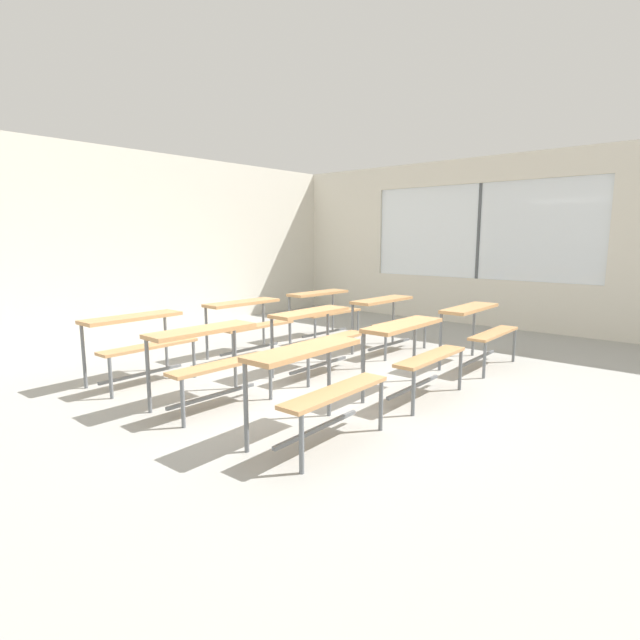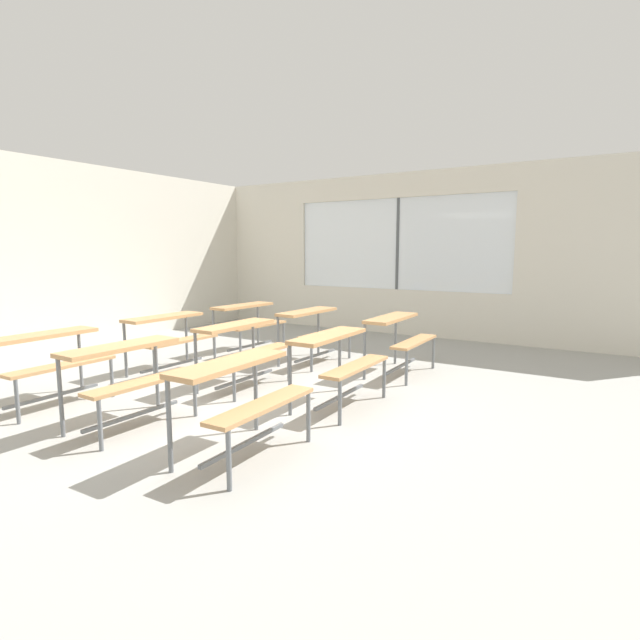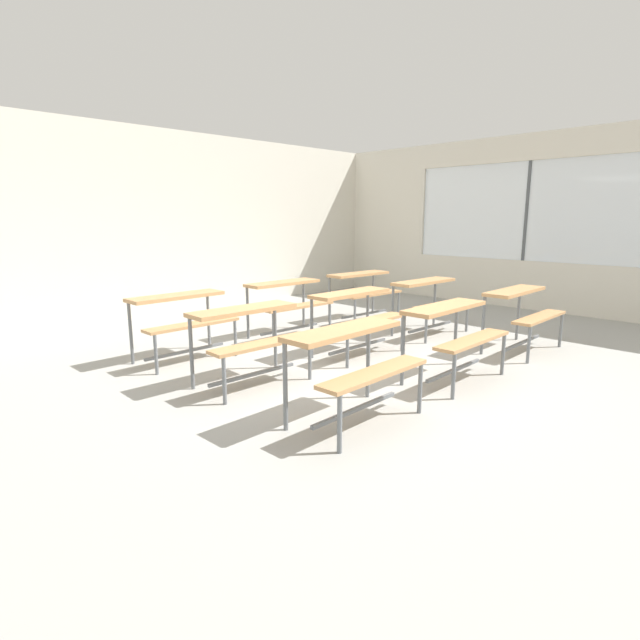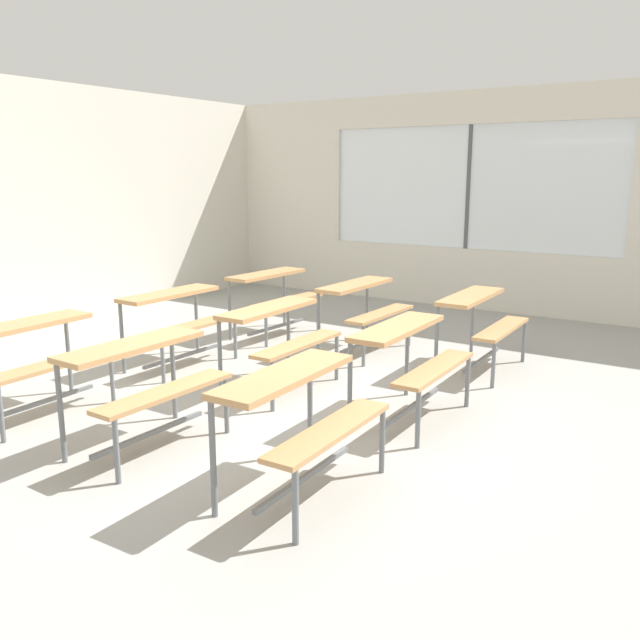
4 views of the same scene
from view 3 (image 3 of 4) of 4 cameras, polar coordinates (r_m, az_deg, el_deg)
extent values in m
cube|color=#9E9E99|center=(5.29, 4.30, -6.27)|extent=(10.00, 9.00, 0.05)
cube|color=silver|center=(8.68, -18.88, 10.38)|extent=(10.00, 0.12, 3.00)
cube|color=silver|center=(9.47, 24.75, 3.46)|extent=(0.12, 9.00, 0.85)
cube|color=silver|center=(9.47, 26.01, 17.66)|extent=(0.12, 9.00, 0.45)
cube|color=silver|center=(11.15, 7.74, 12.06)|extent=(0.12, 1.90, 1.70)
cube|color=white|center=(9.59, 22.58, 11.38)|extent=(0.02, 4.20, 1.70)
cube|color=#4C5156|center=(9.59, 22.58, 11.38)|extent=(0.06, 0.05, 1.70)
cube|color=tan|center=(3.95, 2.70, -1.24)|extent=(1.11, 0.35, 0.04)
cube|color=tan|center=(3.83, 6.28, -6.07)|extent=(1.11, 0.25, 0.03)
cylinder|color=slate|center=(3.80, -3.99, -7.43)|extent=(0.04, 0.04, 0.72)
cylinder|color=slate|center=(4.50, 5.52, -4.41)|extent=(0.04, 0.04, 0.72)
cylinder|color=slate|center=(3.49, 2.26, -11.68)|extent=(0.04, 0.04, 0.44)
cylinder|color=slate|center=(4.24, 11.37, -7.59)|extent=(0.04, 0.04, 0.44)
cube|color=slate|center=(4.05, 4.12, -10.14)|extent=(1.00, 0.06, 0.03)
cube|color=tan|center=(5.12, 14.09, 1.40)|extent=(1.11, 0.34, 0.04)
cube|color=tan|center=(5.03, 17.08, -2.22)|extent=(1.10, 0.24, 0.03)
cylinder|color=slate|center=(4.85, 9.46, -3.31)|extent=(0.04, 0.04, 0.72)
cylinder|color=slate|center=(5.68, 15.24, -1.37)|extent=(0.04, 0.04, 0.72)
cylinder|color=slate|center=(4.62, 15.03, -6.16)|extent=(0.04, 0.04, 0.44)
cylinder|color=slate|center=(5.48, 20.19, -3.66)|extent=(0.04, 0.04, 0.44)
cube|color=slate|center=(5.19, 15.09, -5.55)|extent=(1.00, 0.05, 0.03)
cube|color=tan|center=(6.52, 21.39, 3.09)|extent=(1.11, 0.35, 0.04)
cube|color=tan|center=(6.45, 23.81, 0.29)|extent=(1.11, 0.25, 0.03)
cylinder|color=slate|center=(6.18, 18.14, -0.50)|extent=(0.04, 0.04, 0.72)
cylinder|color=slate|center=(7.08, 21.71, 0.74)|extent=(0.04, 0.04, 0.72)
cylinder|color=slate|center=(6.00, 22.76, -2.56)|extent=(0.04, 0.04, 0.44)
cylinder|color=slate|center=(6.93, 25.82, -1.02)|extent=(0.04, 0.04, 0.44)
cube|color=slate|center=(6.58, 22.11, -2.40)|extent=(1.00, 0.06, 0.03)
cube|color=tan|center=(4.89, -8.79, 1.16)|extent=(1.11, 0.34, 0.04)
cube|color=tan|center=(4.70, -6.45, -2.71)|extent=(1.10, 0.24, 0.03)
cylinder|color=slate|center=(4.83, -14.49, -3.59)|extent=(0.04, 0.04, 0.72)
cylinder|color=slate|center=(5.37, -5.14, -1.75)|extent=(0.04, 0.04, 0.72)
cylinder|color=slate|center=(4.42, -10.89, -6.77)|extent=(0.04, 0.04, 0.44)
cylinder|color=slate|center=(5.00, -1.18, -4.38)|extent=(0.04, 0.04, 0.44)
cube|color=slate|center=(4.93, -7.63, -6.16)|extent=(1.00, 0.05, 0.03)
cube|color=tan|center=(5.91, 3.47, 3.06)|extent=(1.10, 0.33, 0.04)
cube|color=tan|center=(5.75, 5.83, -0.04)|extent=(1.10, 0.23, 0.03)
cylinder|color=slate|center=(5.71, -0.95, -0.89)|extent=(0.04, 0.04, 0.72)
cylinder|color=slate|center=(6.43, 5.45, 0.49)|extent=(0.04, 0.04, 0.72)
cylinder|color=slate|center=(5.38, 3.15, -3.24)|extent=(0.04, 0.04, 0.44)
cylinder|color=slate|center=(6.14, 9.39, -1.50)|extent=(0.04, 0.04, 0.44)
cube|color=slate|center=(5.94, 4.41, -3.00)|extent=(1.00, 0.04, 0.03)
cube|color=tan|center=(7.11, 11.78, 4.30)|extent=(1.11, 0.34, 0.04)
cube|color=tan|center=(6.98, 13.84, 1.74)|extent=(1.10, 0.24, 0.03)
cylinder|color=slate|center=(6.85, 8.30, 1.10)|extent=(0.04, 0.04, 0.72)
cylinder|color=slate|center=(7.65, 12.96, 2.03)|extent=(0.04, 0.04, 0.72)
cylinder|color=slate|center=(6.56, 12.03, -0.75)|extent=(0.04, 0.04, 0.44)
cylinder|color=slate|center=(7.39, 16.45, 0.41)|extent=(0.04, 0.04, 0.44)
cube|color=slate|center=(7.14, 12.50, -0.76)|extent=(1.00, 0.05, 0.03)
cube|color=tan|center=(5.90, -16.11, 2.62)|extent=(1.11, 0.34, 0.04)
cube|color=tan|center=(5.68, -14.35, -0.51)|extent=(1.10, 0.24, 0.03)
cylinder|color=slate|center=(5.87, -20.83, -1.33)|extent=(0.04, 0.04, 0.72)
cylinder|color=slate|center=(6.33, -12.63, 0.08)|extent=(0.04, 0.04, 0.72)
cylinder|color=slate|center=(5.42, -18.25, -3.71)|extent=(0.04, 0.04, 0.44)
cylinder|color=slate|center=(5.92, -9.65, -2.00)|extent=(0.04, 0.04, 0.44)
cube|color=slate|center=(5.91, -15.09, -3.47)|extent=(1.00, 0.05, 0.03)
cube|color=tan|center=(6.85, -4.26, 4.24)|extent=(1.10, 0.34, 0.04)
cube|color=tan|center=(6.65, -2.47, 1.59)|extent=(1.10, 0.24, 0.03)
cylinder|color=slate|center=(6.71, -8.27, 0.89)|extent=(0.04, 0.04, 0.72)
cylinder|color=slate|center=(7.33, -1.90, 1.90)|extent=(0.04, 0.04, 0.72)
cylinder|color=slate|center=(6.31, -5.33, -1.03)|extent=(0.04, 0.04, 0.44)
cylinder|color=slate|center=(6.96, 1.13, 0.21)|extent=(0.04, 0.04, 0.44)
cube|color=slate|center=(6.85, -3.44, -1.02)|extent=(1.00, 0.05, 0.03)
cube|color=tan|center=(7.93, 4.45, 5.25)|extent=(1.11, 0.37, 0.04)
cube|color=tan|center=(7.76, 6.12, 2.98)|extent=(1.11, 0.27, 0.03)
cylinder|color=slate|center=(7.73, 1.09, 2.43)|extent=(0.04, 0.04, 0.72)
cylinder|color=slate|center=(8.44, 6.07, 3.14)|extent=(0.04, 0.04, 0.72)
cylinder|color=slate|center=(7.37, 4.00, 0.84)|extent=(0.04, 0.04, 0.44)
cylinder|color=slate|center=(8.11, 8.93, 1.71)|extent=(0.04, 0.04, 0.44)
cube|color=slate|center=(7.93, 5.11, 0.71)|extent=(1.00, 0.08, 0.03)
camera|label=4|loc=(0.51, -81.04, 38.36)|focal=37.08mm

